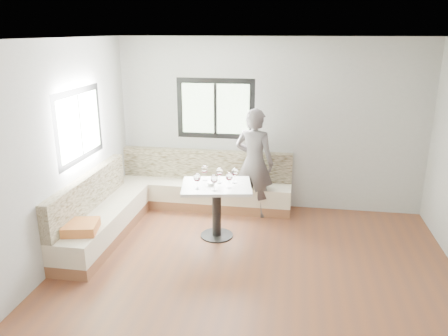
{
  "coord_description": "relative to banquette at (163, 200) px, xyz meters",
  "views": [
    {
      "loc": [
        0.41,
        -4.54,
        2.88
      ],
      "look_at": [
        -0.55,
        1.27,
        1.02
      ],
      "focal_mm": 35.0,
      "sensor_mm": 36.0,
      "label": 1
    }
  ],
  "objects": [
    {
      "name": "person",
      "position": [
        1.39,
        0.45,
        0.54
      ],
      "size": [
        0.73,
        0.59,
        1.75
      ],
      "primitive_type": "imported",
      "rotation": [
        0.0,
        0.0,
        2.85
      ],
      "color": "#524B4C",
      "rests_on": "ground"
    },
    {
      "name": "room",
      "position": [
        1.51,
        -1.54,
        1.08
      ],
      "size": [
        5.01,
        5.01,
        2.81
      ],
      "color": "brown",
      "rests_on": "ground"
    },
    {
      "name": "wine_glass_b",
      "position": [
        0.96,
        -0.67,
        0.62
      ],
      "size": [
        0.1,
        0.1,
        0.22
      ],
      "color": "white",
      "rests_on": "table"
    },
    {
      "name": "wine_glass_f",
      "position": [
        0.74,
        -0.27,
        0.62
      ],
      "size": [
        0.1,
        0.1,
        0.22
      ],
      "color": "white",
      "rests_on": "table"
    },
    {
      "name": "banquette",
      "position": [
        0.0,
        0.0,
        0.0
      ],
      "size": [
        2.9,
        2.8,
        0.95
      ],
      "color": "brown",
      "rests_on": "ground"
    },
    {
      "name": "table",
      "position": [
        0.94,
        -0.45,
        0.27
      ],
      "size": [
        1.09,
        0.92,
        0.8
      ],
      "rotation": [
        0.0,
        0.0,
        0.18
      ],
      "color": "black",
      "rests_on": "ground"
    },
    {
      "name": "wine_glass_a",
      "position": [
        0.71,
        -0.64,
        0.62
      ],
      "size": [
        0.1,
        0.1,
        0.22
      ],
      "color": "white",
      "rests_on": "table"
    },
    {
      "name": "wine_glass_c",
      "position": [
        1.14,
        -0.53,
        0.62
      ],
      "size": [
        0.1,
        0.1,
        0.22
      ],
      "color": "white",
      "rests_on": "table"
    },
    {
      "name": "olive_ramekin",
      "position": [
        0.87,
        -0.47,
        0.49
      ],
      "size": [
        0.09,
        0.09,
        0.04
      ],
      "color": "white",
      "rests_on": "table"
    },
    {
      "name": "wine_glass_d",
      "position": [
        0.97,
        -0.35,
        0.62
      ],
      "size": [
        0.1,
        0.1,
        0.22
      ],
      "color": "white",
      "rests_on": "table"
    },
    {
      "name": "wine_glass_e",
      "position": [
        1.18,
        -0.31,
        0.62
      ],
      "size": [
        0.1,
        0.1,
        0.22
      ],
      "color": "white",
      "rests_on": "table"
    }
  ]
}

